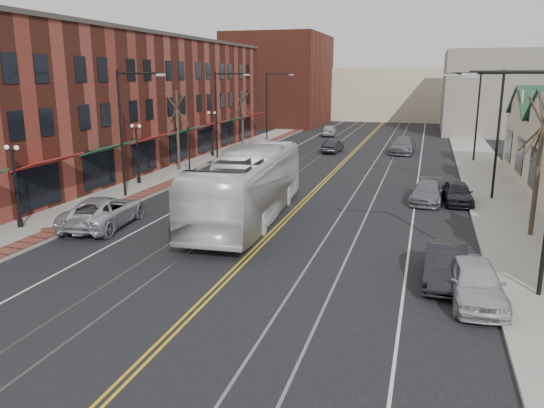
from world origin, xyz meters
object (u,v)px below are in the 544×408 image
Objects in this scene: parked_suv at (104,212)px; parked_car_c at (427,192)px; parked_car_a at (475,282)px; parked_car_b at (445,265)px; transit_bus at (248,186)px; parked_car_d at (457,193)px.

parked_car_c is at bearing -154.06° from parked_suv.
parked_car_c is (16.43, 10.50, -0.15)m from parked_suv.
parked_car_a is at bearing -78.91° from parked_car_c.
parked_car_b is (17.20, -3.15, -0.08)m from parked_suv.
parked_car_c is at bearing 94.64° from parked_car_b.
parked_car_a is (18.16, -4.76, -0.05)m from parked_suv.
parked_suv reaches higher than parked_car_c.
parked_suv reaches higher than parked_car_a.
parked_car_a is 0.97× the size of parked_car_c.
parked_car_b is (10.27, -6.50, -1.21)m from transit_bus.
parked_car_b is at bearing -99.28° from parked_car_d.
parked_suv reaches higher than parked_car_b.
parked_suv is at bearing 171.05° from parked_car_b.
parked_car_b reaches higher than parked_car_c.
parked_car_d is (0.08, 15.37, -0.06)m from parked_car_a.
parked_car_a is at bearing 140.74° from transit_bus.
transit_bus reaches higher than parked_suv.
parked_car_c is (-1.72, 15.27, -0.10)m from parked_car_a.
parked_car_d is (18.23, 10.61, -0.11)m from parked_suv.
parked_suv is 19.50m from parked_car_c.
parked_car_b is 13.79m from parked_car_d.
parked_suv is 21.09m from parked_car_d.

